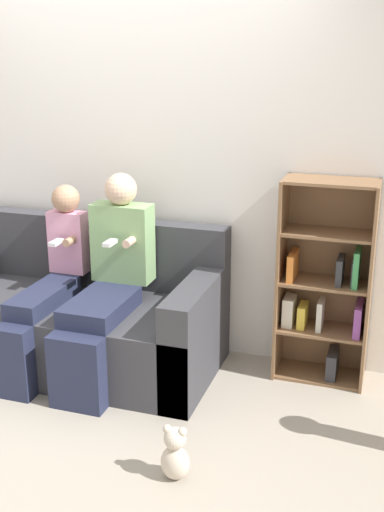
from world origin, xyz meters
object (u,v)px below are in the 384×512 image
at_px(couch, 77,319).
at_px(bookshelf, 326,286).
at_px(child_seated, 47,283).
at_px(teddy_bear, 175,454).
at_px(adult_seated, 108,279).

height_order(couch, bookshelf, bookshelf).
xyz_separation_m(child_seated, teddy_bear, (1.16, -0.85, -0.45)).
distance_m(bookshelf, teddy_bear, 1.47).
height_order(adult_seated, bookshelf, bookshelf).
height_order(adult_seated, child_seated, adult_seated).
bearing_deg(child_seated, couch, 42.34).
relative_size(couch, adult_seated, 1.47).
relative_size(couch, bookshelf, 1.46).
bearing_deg(teddy_bear, bookshelf, 67.64).
relative_size(couch, teddy_bear, 6.41).
bearing_deg(bookshelf, adult_seated, -162.21).
height_order(couch, teddy_bear, couch).
xyz_separation_m(adult_seated, teddy_bear, (0.75, -0.88, -0.51)).
bearing_deg(adult_seated, child_seated, -175.58).
relative_size(child_seated, bookshelf, 0.91).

